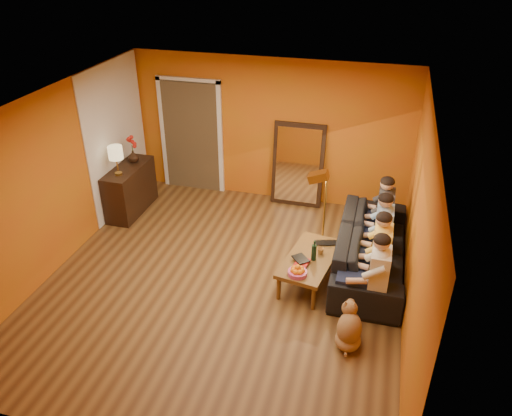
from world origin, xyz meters
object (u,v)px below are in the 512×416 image
(coffee_table, at_px, (310,269))
(person_mid_left, at_px, (381,252))
(vase, at_px, (133,156))
(person_mid_right, at_px, (383,231))
(person_far_left, at_px, (379,276))
(tumbler, at_px, (320,251))
(mirror_frame, at_px, (298,165))
(person_far_right, at_px, (384,213))
(floor_lamp, at_px, (324,218))
(table_lamp, at_px, (117,161))
(dog, at_px, (350,326))
(sideboard, at_px, (130,189))
(sofa, at_px, (371,248))
(wine_bottle, at_px, (314,250))
(laptop, at_px, (327,245))

(coffee_table, distance_m, person_mid_left, 1.03)
(vase, bearing_deg, person_mid_right, -10.55)
(person_far_left, xyz_separation_m, tumbler, (-0.82, 0.57, -0.15))
(person_mid_left, bearing_deg, mirror_frame, 125.77)
(vase, bearing_deg, person_far_right, -3.45)
(person_mid_right, relative_size, tumbler, 12.74)
(floor_lamp, xyz_separation_m, person_mid_left, (0.86, -0.53, -0.11))
(table_lamp, xyz_separation_m, tumbler, (3.55, -0.79, -0.64))
(table_lamp, xyz_separation_m, dog, (4.10, -2.02, -0.81))
(sideboard, xyz_separation_m, table_lamp, (0.00, -0.30, 0.68))
(floor_lamp, height_order, dog, floor_lamp)
(sofa, height_order, person_far_left, person_far_left)
(sofa, bearing_deg, dog, 175.25)
(person_mid_left, xyz_separation_m, wine_bottle, (-0.89, -0.15, -0.03))
(coffee_table, bearing_deg, tumbler, 54.71)
(wine_bottle, bearing_deg, vase, 156.49)
(floor_lamp, distance_m, person_far_right, 1.04)
(wine_bottle, xyz_separation_m, vase, (-3.48, 1.51, 0.38))
(floor_lamp, distance_m, vase, 3.61)
(table_lamp, bearing_deg, person_mid_left, -10.55)
(sofa, xyz_separation_m, vase, (-4.24, 0.91, 0.60))
(table_lamp, bearing_deg, person_mid_right, -3.45)
(sideboard, distance_m, tumbler, 3.71)
(person_far_right, height_order, wine_bottle, person_far_right)
(mirror_frame, xyz_separation_m, person_mid_left, (1.58, -2.19, -0.15))
(sofa, relative_size, person_mid_right, 2.02)
(coffee_table, relative_size, person_far_right, 1.00)
(person_mid_left, height_order, person_mid_right, same)
(dog, xyz_separation_m, person_mid_right, (0.27, 1.76, 0.32))
(sideboard, xyz_separation_m, sofa, (4.24, -0.66, -0.07))
(tumbler, bearing_deg, mirror_frame, 109.26)
(sofa, height_order, person_mid_right, person_mid_right)
(person_far_right, height_order, vase, person_far_right)
(coffee_table, height_order, vase, vase)
(sideboard, height_order, wine_bottle, sideboard)
(coffee_table, distance_m, person_mid_right, 1.21)
(table_lamp, height_order, vase, table_lamp)
(table_lamp, height_order, tumbler, table_lamp)
(person_mid_right, bearing_deg, person_far_right, 90.00)
(sofa, relative_size, dog, 4.22)
(vase, bearing_deg, floor_lamp, -13.45)
(wine_bottle, bearing_deg, person_mid_left, 9.53)
(sideboard, xyz_separation_m, wine_bottle, (3.48, -1.26, 0.15))
(coffee_table, relative_size, person_mid_left, 1.00)
(coffee_table, bearing_deg, sofa, 43.84)
(vase, bearing_deg, coffee_table, -23.11)
(sofa, distance_m, tumbler, 0.82)
(dog, relative_size, person_mid_left, 0.48)
(floor_lamp, relative_size, laptop, 4.24)
(sofa, height_order, person_far_right, person_far_right)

